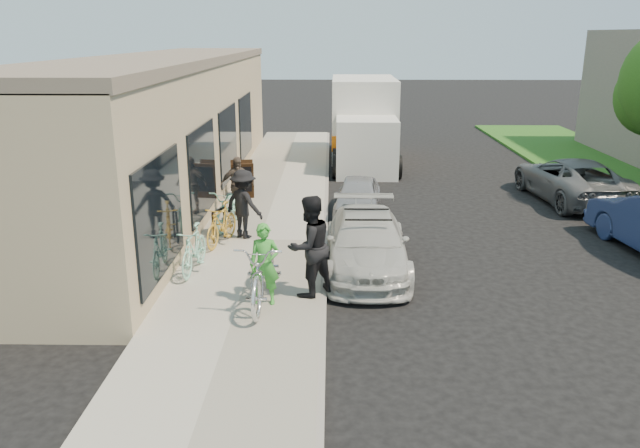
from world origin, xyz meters
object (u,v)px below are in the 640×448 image
object	(u,v)px
sandwich_board	(242,180)
moving_truck	(364,125)
sedan_silver	(358,196)
far_car_gray	(571,179)
bike_rack	(219,222)
cruiser_bike_c	(222,224)
man_standing	(310,246)
bystander_a	(244,204)
cruiser_bike_b	(229,207)
tandem_bike	(264,270)
bystander_b	(237,185)
sedan_white	(367,242)
cruiser_bike_a	(194,249)
woman_rider	(265,264)

from	to	relation	value
sandwich_board	moving_truck	xyz separation A→B (m)	(3.89, 6.40, 0.71)
sedan_silver	far_car_gray	bearing A→B (deg)	20.26
bike_rack	cruiser_bike_c	xyz separation A→B (m)	(0.10, -0.22, 0.01)
man_standing	bystander_a	bearing A→B (deg)	-104.40
sedan_silver	cruiser_bike_b	world-z (taller)	cruiser_bike_b
sandwich_board	tandem_bike	distance (m)	7.67
cruiser_bike_c	bystander_b	distance (m)	2.63
sedan_white	man_standing	world-z (taller)	man_standing
sandwich_board	cruiser_bike_a	bearing A→B (deg)	-100.90
moving_truck	cruiser_bike_a	bearing A→B (deg)	-107.54
far_car_gray	woman_rider	world-z (taller)	woman_rider
moving_truck	cruiser_bike_c	world-z (taller)	moving_truck
cruiser_bike_c	bystander_b	xyz separation A→B (m)	(-0.00, 2.61, 0.30)
sedan_white	bystander_b	xyz separation A→B (m)	(-3.28, 3.81, 0.33)
sedan_white	cruiser_bike_b	world-z (taller)	sedan_white
sandwich_board	cruiser_bike_b	xyz separation A→B (m)	(0.06, -2.91, -0.05)
cruiser_bike_a	cruiser_bike_c	distance (m)	1.78
sedan_white	cruiser_bike_c	bearing A→B (deg)	160.63
bike_rack	sedan_white	size ratio (longest dim) A/B	0.19
tandem_bike	bystander_a	bearing A→B (deg)	105.24
cruiser_bike_b	bystander_b	size ratio (longest dim) A/B	1.22
sedan_silver	far_car_gray	world-z (taller)	far_car_gray
woman_rider	cruiser_bike_a	world-z (taller)	woman_rider
man_standing	bystander_b	world-z (taller)	man_standing
moving_truck	tandem_bike	world-z (taller)	moving_truck
sandwich_board	cruiser_bike_b	world-z (taller)	sandwich_board
far_car_gray	bystander_b	bearing A→B (deg)	6.81
far_car_gray	cruiser_bike_c	bearing A→B (deg)	20.47
cruiser_bike_a	cruiser_bike_c	world-z (taller)	cruiser_bike_a
bystander_b	far_car_gray	bearing A→B (deg)	-2.18
cruiser_bike_c	moving_truck	bearing A→B (deg)	85.41
far_car_gray	cruiser_bike_b	world-z (taller)	far_car_gray
sedan_silver	man_standing	distance (m)	6.09
sandwich_board	man_standing	size ratio (longest dim) A/B	0.57
bike_rack	bystander_b	distance (m)	2.42
bike_rack	cruiser_bike_b	world-z (taller)	cruiser_bike_b
sedan_white	cruiser_bike_a	size ratio (longest dim) A/B	2.62
bystander_b	man_standing	bearing A→B (deg)	-83.26
sedan_silver	cruiser_bike_b	bearing A→B (deg)	-147.20
man_standing	cruiser_bike_c	distance (m)	3.64
sedan_silver	moving_truck	distance (m)	7.69
moving_truck	man_standing	size ratio (longest dim) A/B	3.43
bike_rack	man_standing	world-z (taller)	man_standing
cruiser_bike_c	cruiser_bike_b	bearing A→B (deg)	106.42
moving_truck	cruiser_bike_b	distance (m)	10.10
sedan_white	woman_rider	size ratio (longest dim) A/B	2.80
sedan_white	moving_truck	size ratio (longest dim) A/B	0.64
sedan_silver	bystander_a	size ratio (longest dim) A/B	1.85
bike_rack	cruiser_bike_a	xyz separation A→B (m)	(-0.17, -1.98, 0.01)
tandem_bike	sandwich_board	bearing A→B (deg)	103.00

